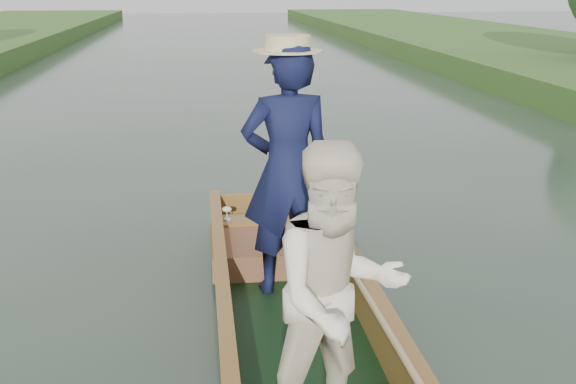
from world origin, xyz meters
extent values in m
plane|color=#283D30|center=(0.00, 0.00, 0.00)|extent=(120.00, 120.00, 0.00)
cube|color=black|center=(0.00, 0.00, 0.04)|extent=(1.10, 5.00, 0.08)
cube|color=olive|center=(-0.51, 0.00, 0.24)|extent=(0.08, 5.00, 0.32)
cube|color=olive|center=(0.51, 0.00, 0.24)|extent=(0.08, 5.00, 0.32)
cube|color=olive|center=(0.00, 2.46, 0.24)|extent=(1.10, 0.08, 0.32)
cube|color=olive|center=(-0.51, 0.00, 0.42)|extent=(0.10, 5.00, 0.04)
cube|color=olive|center=(0.51, 0.00, 0.42)|extent=(0.10, 5.00, 0.04)
cube|color=olive|center=(0.00, 1.90, 0.30)|extent=(0.94, 0.30, 0.05)
imported|color=#101434|center=(0.02, 0.82, 1.05)|extent=(0.76, 0.54, 1.95)
cylinder|color=beige|center=(0.02, 0.82, 1.99)|extent=(0.52, 0.52, 0.12)
imported|color=white|center=(0.04, -1.14, 0.89)|extent=(0.91, 0.79, 1.62)
cube|color=brown|center=(-0.14, 1.43, 0.19)|extent=(0.85, 0.90, 0.22)
sphere|color=#A27B55|center=(0.16, 1.33, 0.42)|extent=(0.22, 0.22, 0.22)
sphere|color=#A27B55|center=(0.16, 1.32, 0.58)|extent=(0.16, 0.16, 0.16)
sphere|color=#A27B55|center=(0.10, 1.32, 0.65)|extent=(0.06, 0.06, 0.06)
sphere|color=#A27B55|center=(0.22, 1.32, 0.65)|extent=(0.06, 0.06, 0.06)
sphere|color=#A27B55|center=(0.16, 1.25, 0.56)|extent=(0.06, 0.06, 0.06)
sphere|color=#A27B55|center=(0.06, 1.31, 0.45)|extent=(0.08, 0.08, 0.08)
sphere|color=#A27B55|center=(0.25, 1.31, 0.45)|extent=(0.08, 0.08, 0.08)
sphere|color=#A27B55|center=(0.10, 1.30, 0.33)|extent=(0.09, 0.09, 0.09)
sphere|color=#A27B55|center=(0.21, 1.30, 0.33)|extent=(0.09, 0.09, 0.09)
cylinder|color=silver|center=(-0.41, 1.90, 0.33)|extent=(0.07, 0.07, 0.01)
cylinder|color=silver|center=(-0.41, 1.90, 0.37)|extent=(0.01, 0.01, 0.08)
ellipsoid|color=silver|center=(-0.41, 1.90, 0.43)|extent=(0.09, 0.09, 0.05)
cylinder|color=tan|center=(0.43, -0.52, 0.46)|extent=(0.04, 4.57, 0.20)
camera|label=1|loc=(-0.62, -4.46, 2.43)|focal=45.00mm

